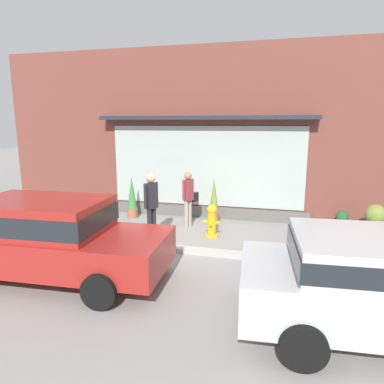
% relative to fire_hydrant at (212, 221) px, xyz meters
% --- Properties ---
extents(ground_plane, '(60.00, 60.00, 0.00)m').
position_rel_fire_hydrant_xyz_m(ground_plane, '(-0.62, -1.11, -0.44)').
color(ground_plane, gray).
extents(curb_strip, '(14.00, 0.24, 0.12)m').
position_rel_fire_hydrant_xyz_m(curb_strip, '(-0.62, -1.31, -0.38)').
color(curb_strip, '#B2B2AD').
rests_on(curb_strip, ground_plane).
extents(storefront, '(14.00, 0.81, 5.37)m').
position_rel_fire_hydrant_xyz_m(storefront, '(-0.62, 2.08, 2.19)').
color(storefront, brown).
rests_on(storefront, ground_plane).
extents(fire_hydrant, '(0.42, 0.39, 0.88)m').
position_rel_fire_hydrant_xyz_m(fire_hydrant, '(0.00, 0.00, 0.00)').
color(fire_hydrant, gold).
rests_on(fire_hydrant, ground_plane).
extents(pedestrian_with_handbag, '(0.40, 0.58, 1.64)m').
position_rel_fire_hydrant_xyz_m(pedestrian_with_handbag, '(-0.83, 0.72, 0.50)').
color(pedestrian_with_handbag, '#9E9384').
rests_on(pedestrian_with_handbag, ground_plane).
extents(pedestrian_passerby, '(0.31, 0.44, 1.77)m').
position_rel_fire_hydrant_xyz_m(pedestrian_passerby, '(-1.46, -0.69, 0.60)').
color(pedestrian_passerby, '#232328').
rests_on(pedestrian_passerby, ground_plane).
extents(parked_car_red, '(4.58, 2.12, 1.59)m').
position_rel_fire_hydrant_xyz_m(parked_car_red, '(-2.63, -3.26, 0.45)').
color(parked_car_red, maroon).
rests_on(parked_car_red, ground_plane).
extents(potted_plant_window_center, '(0.35, 0.35, 0.56)m').
position_rel_fire_hydrant_xyz_m(potted_plant_window_center, '(3.53, 1.51, -0.16)').
color(potted_plant_window_center, '#33473D').
rests_on(potted_plant_window_center, ground_plane).
extents(potted_plant_doorstep, '(0.31, 0.31, 1.41)m').
position_rel_fire_hydrant_xyz_m(potted_plant_doorstep, '(-0.19, 1.30, 0.23)').
color(potted_plant_doorstep, '#9E6042').
rests_on(potted_plant_doorstep, ground_plane).
extents(potted_plant_window_right, '(0.54, 0.54, 0.89)m').
position_rel_fire_hydrant_xyz_m(potted_plant_window_right, '(4.28, 1.08, 0.08)').
color(potted_plant_window_right, '#4C4C51').
rests_on(potted_plant_window_right, ground_plane).
extents(potted_plant_near_hydrant, '(0.34, 0.34, 1.34)m').
position_rel_fire_hydrant_xyz_m(potted_plant_near_hydrant, '(-2.86, 1.24, 0.20)').
color(potted_plant_near_hydrant, '#9E6042').
rests_on(potted_plant_near_hydrant, ground_plane).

